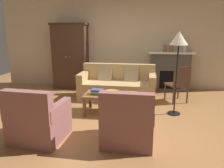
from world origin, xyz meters
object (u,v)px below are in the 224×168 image
object	(u,v)px
mantel_vase_cream	(185,47)
floor_lamp	(179,43)
armchair_near_left	(38,121)
fireplace	(170,71)
side_chair_wooden	(179,82)
mantel_vase_terracotta	(165,49)
mantel_vase_bronze	(171,48)
fruit_bowl	(112,92)
armoire	(71,56)
book_stack	(98,92)
coffee_table	(111,96)
couch	(117,86)
armchair_near_right	(128,124)

from	to	relation	value
mantel_vase_cream	floor_lamp	size ratio (longest dim) A/B	0.16
mantel_vase_cream	armchair_near_left	distance (m)	4.50
fireplace	side_chair_wooden	world-z (taller)	fireplace
mantel_vase_terracotta	armchair_near_left	bearing A→B (deg)	-123.39
mantel_vase_bronze	floor_lamp	bearing A→B (deg)	-93.72
armchair_near_left	fruit_bowl	bearing A→B (deg)	54.17
fireplace	mantel_vase_bronze	size ratio (longest dim) A/B	5.52
armoire	armchair_near_left	xyz separation A→B (m)	(0.53, -3.34, -0.66)
book_stack	mantel_vase_terracotta	xyz separation A→B (m)	(1.54, 2.14, 0.75)
floor_lamp	fruit_bowl	bearing A→B (deg)	-176.26
book_stack	floor_lamp	bearing A→B (deg)	6.55
fruit_bowl	side_chair_wooden	distance (m)	1.74
coffee_table	armoire	bearing A→B (deg)	126.77
fireplace	mantel_vase_cream	distance (m)	0.79
armchair_near_left	coffee_table	bearing A→B (deg)	53.43
fireplace	fruit_bowl	distance (m)	2.52
mantel_vase_cream	floor_lamp	world-z (taller)	floor_lamp
couch	mantel_vase_cream	size ratio (longest dim) A/B	7.04
mantel_vase_bronze	floor_lamp	xyz separation A→B (m)	(-0.13, -1.96, 0.23)
coffee_table	fruit_bowl	distance (m)	0.09
mantel_vase_cream	floor_lamp	xyz separation A→B (m)	(-0.51, -1.96, 0.21)
couch	floor_lamp	bearing A→B (deg)	-36.61
armoire	fireplace	bearing A→B (deg)	1.51
armchair_near_left	floor_lamp	world-z (taller)	floor_lamp
armoire	mantel_vase_cream	size ratio (longest dim) A/B	7.01
couch	coffee_table	xyz separation A→B (m)	(-0.01, -1.09, 0.05)
book_stack	armchair_near_right	xyz separation A→B (m)	(0.70, -1.16, -0.16)
mantel_vase_bronze	side_chair_wooden	size ratio (longest dim) A/B	0.25
fireplace	mantel_vase_bronze	world-z (taller)	mantel_vase_bronze
couch	fruit_bowl	world-z (taller)	couch
armoire	coffee_table	size ratio (longest dim) A/B	1.76
coffee_table	floor_lamp	bearing A→B (deg)	5.37
fruit_bowl	side_chair_wooden	size ratio (longest dim) A/B	0.35
fireplace	side_chair_wooden	size ratio (longest dim) A/B	1.40
side_chair_wooden	armchair_near_right	bearing A→B (deg)	-117.20
side_chair_wooden	floor_lamp	distance (m)	1.24
armchair_near_right	floor_lamp	world-z (taller)	floor_lamp
coffee_table	armchair_near_left	xyz separation A→B (m)	(-0.98, -1.32, -0.05)
coffee_table	armchair_near_left	distance (m)	1.64
armoire	couch	bearing A→B (deg)	-31.39
fruit_bowl	mantel_vase_terracotta	size ratio (longest dim) A/B	1.59
side_chair_wooden	armoire	bearing A→B (deg)	159.66
armoire	mantel_vase_bronze	bearing A→B (deg)	1.17
couch	fireplace	bearing A→B (deg)	35.11
armoire	armchair_near_right	bearing A→B (deg)	-59.22
fruit_bowl	mantel_vase_bronze	xyz separation A→B (m)	(1.44, 2.04, 0.79)
armoire	side_chair_wooden	distance (m)	3.25
mantel_vase_terracotta	side_chair_wooden	world-z (taller)	mantel_vase_terracotta
armchair_near_right	coffee_table	bearing A→B (deg)	109.06
armoire	fruit_bowl	distance (m)	2.55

